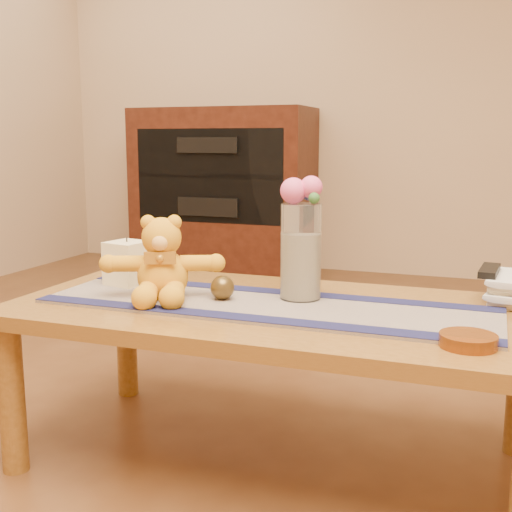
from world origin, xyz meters
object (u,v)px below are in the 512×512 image
(bronze_ball, at_px, (222,288))
(book_bottom, at_px, (488,296))
(amber_dish, at_px, (468,341))
(tv_remote, at_px, (489,271))
(teddy_bear, at_px, (162,259))
(glass_vase, at_px, (301,252))
(pillar_candle, at_px, (128,263))

(bronze_ball, relative_size, book_bottom, 0.29)
(amber_dish, bearing_deg, bronze_ball, 164.55)
(bronze_ball, distance_m, tv_remote, 0.73)
(teddy_bear, height_order, glass_vase, glass_vase)
(book_bottom, bearing_deg, amber_dish, -92.58)
(tv_remote, bearing_deg, book_bottom, 90.00)
(tv_remote, relative_size, amber_dish, 1.31)
(teddy_bear, relative_size, glass_vase, 1.22)
(teddy_bear, distance_m, amber_dish, 0.83)
(teddy_bear, bearing_deg, pillar_candle, 125.48)
(pillar_candle, relative_size, amber_dish, 1.05)
(glass_vase, bearing_deg, book_bottom, 21.69)
(book_bottom, bearing_deg, bronze_ball, -156.21)
(teddy_bear, height_order, bronze_ball, teddy_bear)
(pillar_candle, relative_size, book_bottom, 0.58)
(tv_remote, bearing_deg, amber_dish, -89.57)
(tv_remote, bearing_deg, pillar_candle, -165.07)
(pillar_candle, xyz_separation_m, tv_remote, (1.02, 0.18, 0.01))
(glass_vase, xyz_separation_m, amber_dish, (0.45, -0.26, -0.12))
(teddy_bear, xyz_separation_m, amber_dish, (0.81, -0.15, -0.10))
(glass_vase, relative_size, tv_remote, 1.62)
(teddy_bear, xyz_separation_m, book_bottom, (0.84, 0.31, -0.10))
(book_bottom, height_order, tv_remote, tv_remote)
(pillar_candle, height_order, glass_vase, glass_vase)
(pillar_candle, height_order, bronze_ball, pillar_candle)
(teddy_bear, xyz_separation_m, glass_vase, (0.36, 0.12, 0.02))
(bronze_ball, bearing_deg, book_bottom, 22.08)
(book_bottom, distance_m, tv_remote, 0.08)
(glass_vase, height_order, book_bottom, glass_vase)
(glass_vase, bearing_deg, teddy_bear, -162.32)
(teddy_bear, distance_m, book_bottom, 0.90)
(book_bottom, distance_m, amber_dish, 0.46)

